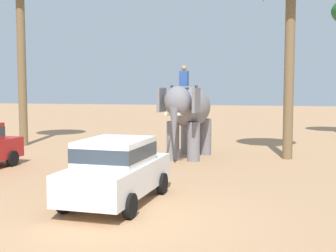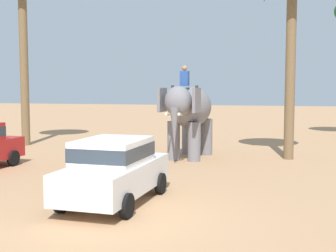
{
  "view_description": "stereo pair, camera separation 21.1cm",
  "coord_description": "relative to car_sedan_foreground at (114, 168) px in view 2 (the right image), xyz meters",
  "views": [
    {
      "loc": [
        3.19,
        -10.13,
        3.1
      ],
      "look_at": [
        -0.21,
        6.26,
        1.6
      ],
      "focal_mm": 49.32,
      "sensor_mm": 36.0,
      "label": 1
    },
    {
      "loc": [
        3.39,
        -10.08,
        3.1
      ],
      "look_at": [
        -0.21,
        6.26,
        1.6
      ],
      "focal_mm": 49.32,
      "sensor_mm": 36.0,
      "label": 2
    }
  ],
  "objects": [
    {
      "name": "ground_plane",
      "position": [
        0.55,
        -1.24,
        -0.93
      ],
      "size": [
        120.0,
        120.0,
        0.0
      ],
      "primitive_type": "plane",
      "color": "tan"
    },
    {
      "name": "car_sedan_foreground",
      "position": [
        0.0,
        0.0,
        0.0
      ],
      "size": [
        2.13,
        4.22,
        1.7
      ],
      "color": "white",
      "rests_on": "ground"
    },
    {
      "name": "elephant_with_mahout",
      "position": [
        0.64,
        7.75,
        1.06
      ],
      "size": [
        2.05,
        3.98,
        3.88
      ],
      "color": "slate",
      "rests_on": "ground"
    }
  ]
}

